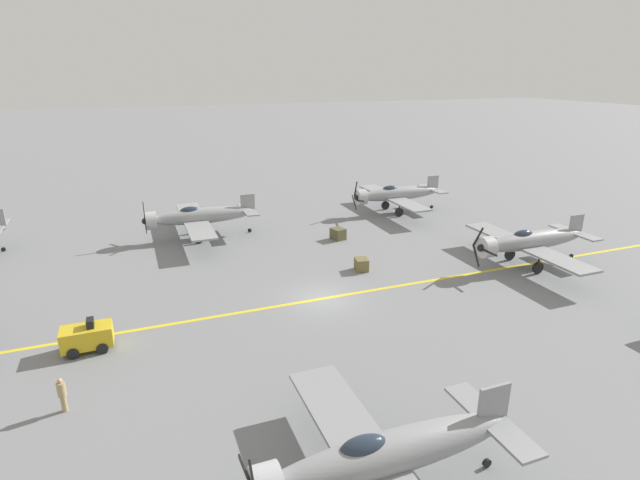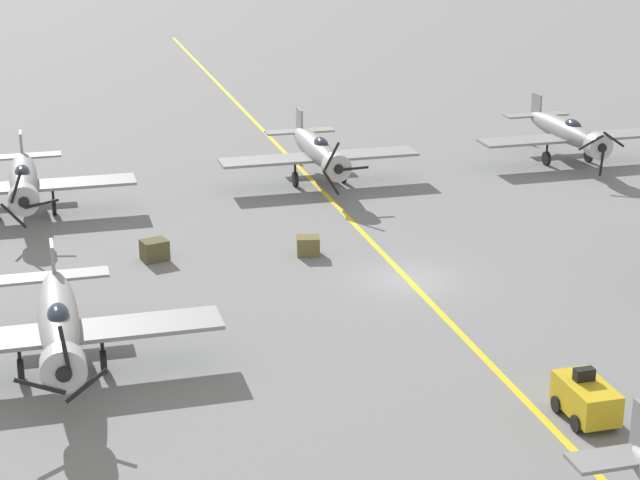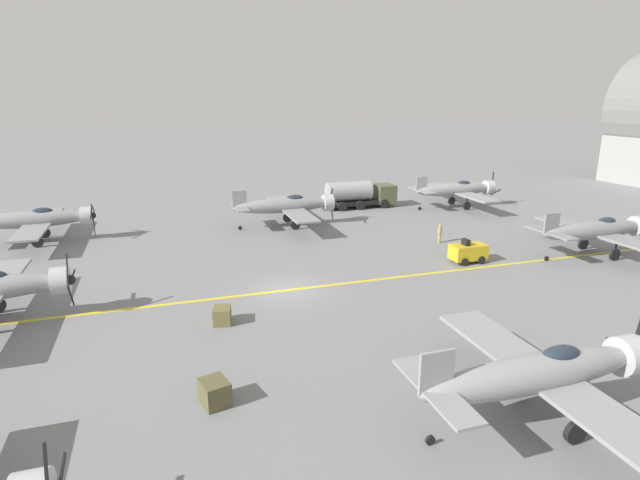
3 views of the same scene
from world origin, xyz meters
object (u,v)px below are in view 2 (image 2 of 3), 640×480
(airplane_near_left, at_px, (567,132))
(tow_tractor, at_px, (586,398))
(supply_crate_mid_lane, at_px, (155,250))
(airplane_near_right, at_px, (23,180))
(airplane_mid_right, at_px, (59,323))
(supply_crate_by_tanker, at_px, (308,246))
(airplane_near_center, at_px, (318,151))

(airplane_near_left, relative_size, tow_tractor, 4.62)
(airplane_near_left, height_order, supply_crate_mid_lane, airplane_near_left)
(airplane_near_right, height_order, airplane_mid_right, airplane_mid_right)
(tow_tractor, distance_m, supply_crate_mid_lane, 23.46)
(airplane_near_left, height_order, supply_crate_by_tanker, airplane_near_left)
(airplane_near_center, distance_m, tow_tractor, 31.11)
(airplane_near_center, relative_size, supply_crate_by_tanker, 10.89)
(supply_crate_by_tanker, height_order, supply_crate_mid_lane, supply_crate_mid_lane)
(airplane_mid_right, bearing_deg, supply_crate_by_tanker, -137.09)
(airplane_near_left, xyz_separation_m, supply_crate_by_tanker, (20.60, 12.90, -1.55))
(airplane_near_center, relative_size, airplane_near_right, 1.00)
(airplane_near_right, bearing_deg, tow_tractor, 107.47)
(airplane_near_right, height_order, supply_crate_mid_lane, airplane_near_right)
(airplane_near_left, distance_m, airplane_mid_right, 40.17)
(airplane_near_right, distance_m, supply_crate_by_tanker, 16.97)
(airplane_near_center, xyz_separation_m, supply_crate_by_tanker, (3.81, 12.34, -1.55))
(airplane_near_right, distance_m, airplane_mid_right, 20.66)
(airplane_near_center, distance_m, supply_crate_mid_lane, 15.85)
(supply_crate_mid_lane, bearing_deg, airplane_mid_right, 67.16)
(airplane_mid_right, bearing_deg, airplane_near_right, -83.99)
(airplane_near_center, bearing_deg, supply_crate_mid_lane, 48.00)
(tow_tractor, relative_size, supply_crate_by_tanker, 2.36)
(supply_crate_mid_lane, bearing_deg, tow_tractor, 121.74)
(tow_tractor, xyz_separation_m, supply_crate_mid_lane, (12.34, -19.95, -0.29))
(airplane_mid_right, bearing_deg, tow_tractor, 156.67)
(tow_tractor, bearing_deg, supply_crate_mid_lane, -58.26)
(airplane_near_right, height_order, supply_crate_by_tanker, airplane_near_right)
(airplane_near_right, relative_size, supply_crate_by_tanker, 10.89)
(supply_crate_by_tanker, bearing_deg, airplane_near_right, -37.82)
(airplane_near_right, xyz_separation_m, airplane_mid_right, (-1.13, 20.63, 0.00))
(airplane_near_right, bearing_deg, supply_crate_by_tanker, 127.46)
(airplane_near_left, bearing_deg, airplane_mid_right, 47.73)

